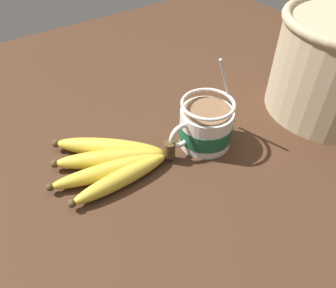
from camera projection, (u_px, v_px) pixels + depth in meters
The scene contains 3 objects.
table at pixel (194, 161), 60.89cm from camera, with size 138.09×138.09×2.54cm.
coffee_mug at pixel (205, 126), 60.16cm from camera, with size 16.18×9.86×16.92cm.
banana_bunch at pixel (112, 161), 56.69cm from camera, with size 21.79×17.06×4.04cm.
Camera 1 is at (28.93, 32.03, 44.59)cm, focal length 35.00 mm.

